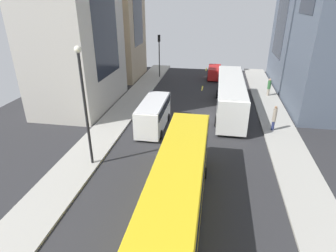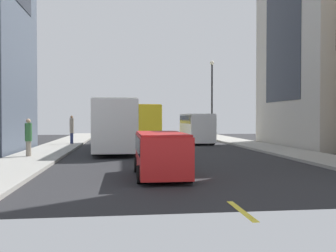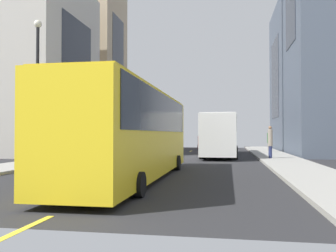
{
  "view_description": "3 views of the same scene",
  "coord_description": "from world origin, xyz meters",
  "px_view_note": "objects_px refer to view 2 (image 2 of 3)",
  "views": [
    {
      "loc": [
        -1.65,
        25.06,
        10.98
      ],
      "look_at": [
        1.9,
        4.61,
        1.34
      ],
      "focal_mm": 30.13,
      "sensor_mm": 36.0,
      "label": 1
    },
    {
      "loc": [
        -2.83,
        -29.61,
        2.23
      ],
      "look_at": [
        0.87,
        0.62,
        1.57
      ],
      "focal_mm": 39.98,
      "sensor_mm": 36.0,
      "label": 2
    },
    {
      "loc": [
        -3.96,
        27.56,
        1.87
      ],
      "look_at": [
        0.64,
        0.33,
        2.47
      ],
      "focal_mm": 38.19,
      "sensor_mm": 36.0,
      "label": 3
    }
  ],
  "objects_px": {
    "streetcar_yellow": "(146,119)",
    "delivery_van_white": "(197,126)",
    "city_bus_white": "(117,121)",
    "car_red_0": "(161,151)",
    "pedestrian_crossing_near": "(72,129)",
    "pedestrian_walking_far": "(28,136)"
  },
  "relations": [
    {
      "from": "car_red_0",
      "to": "pedestrian_walking_far",
      "type": "distance_m",
      "value": 9.64
    },
    {
      "from": "car_red_0",
      "to": "delivery_van_white",
      "type": "bearing_deg",
      "value": 74.55
    },
    {
      "from": "pedestrian_walking_far",
      "to": "pedestrian_crossing_near",
      "type": "bearing_deg",
      "value": -17.54
    },
    {
      "from": "delivery_van_white",
      "to": "car_red_0",
      "type": "distance_m",
      "value": 18.73
    },
    {
      "from": "streetcar_yellow",
      "to": "pedestrian_crossing_near",
      "type": "bearing_deg",
      "value": -119.25
    },
    {
      "from": "pedestrian_walking_far",
      "to": "city_bus_white",
      "type": "bearing_deg",
      "value": -51.68
    },
    {
      "from": "streetcar_yellow",
      "to": "delivery_van_white",
      "type": "distance_m",
      "value": 11.6
    },
    {
      "from": "city_bus_white",
      "to": "pedestrian_walking_far",
      "type": "distance_m",
      "value": 7.32
    },
    {
      "from": "city_bus_white",
      "to": "pedestrian_crossing_near",
      "type": "relative_size",
      "value": 5.6
    },
    {
      "from": "streetcar_yellow",
      "to": "delivery_van_white",
      "type": "relative_size",
      "value": 2.16
    },
    {
      "from": "streetcar_yellow",
      "to": "car_red_0",
      "type": "xyz_separation_m",
      "value": [
        -1.22,
        -29.0,
        -1.14
      ]
    },
    {
      "from": "pedestrian_crossing_near",
      "to": "streetcar_yellow",
      "type": "bearing_deg",
      "value": 101.31
    },
    {
      "from": "car_red_0",
      "to": "pedestrian_walking_far",
      "type": "xyz_separation_m",
      "value": [
        -6.52,
        7.09,
        0.24
      ]
    },
    {
      "from": "city_bus_white",
      "to": "streetcar_yellow",
      "type": "bearing_deg",
      "value": 79.37
    },
    {
      "from": "city_bus_white",
      "to": "delivery_van_white",
      "type": "bearing_deg",
      "value": 38.17
    },
    {
      "from": "streetcar_yellow",
      "to": "pedestrian_walking_far",
      "type": "relative_size",
      "value": 6.3
    },
    {
      "from": "city_bus_white",
      "to": "delivery_van_white",
      "type": "height_order",
      "value": "city_bus_white"
    },
    {
      "from": "city_bus_white",
      "to": "car_red_0",
      "type": "xyz_separation_m",
      "value": [
        1.85,
        -12.67,
        -1.02
      ]
    },
    {
      "from": "delivery_van_white",
      "to": "pedestrian_crossing_near",
      "type": "height_order",
      "value": "delivery_van_white"
    },
    {
      "from": "pedestrian_walking_far",
      "to": "streetcar_yellow",
      "type": "bearing_deg",
      "value": -31.21
    },
    {
      "from": "city_bus_white",
      "to": "pedestrian_crossing_near",
      "type": "bearing_deg",
      "value": 130.56
    },
    {
      "from": "car_red_0",
      "to": "pedestrian_crossing_near",
      "type": "distance_m",
      "value": 17.84
    }
  ]
}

